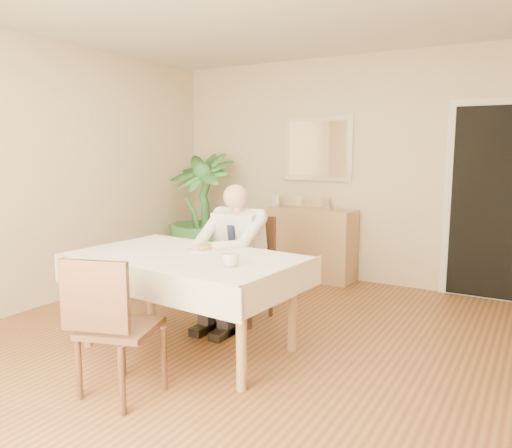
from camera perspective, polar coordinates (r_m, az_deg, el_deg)
The scene contains 17 objects.
room at distance 3.69m, azimuth -2.76°, elevation 4.67°, with size 5.00×5.02×2.60m.
doorway at distance 5.60m, azimuth 25.48°, elevation 2.12°, with size 0.96×0.07×2.10m.
mirror at distance 6.05m, azimuth 7.07°, elevation 8.55°, with size 0.86×0.04×0.76m.
dining_table at distance 3.87m, azimuth -7.87°, elevation -4.71°, with size 1.79×1.14×0.75m.
chair_far at distance 4.60m, azimuth -1.00°, elevation -4.21°, with size 0.47×0.47×0.94m.
chair_near at distance 3.23m, azimuth -16.32°, elevation -10.55°, with size 0.54×0.55×0.91m.
seated_man at distance 4.33m, azimuth -3.02°, elevation -2.87°, with size 0.48×0.72×1.24m.
plate at distance 3.97m, azimuth -6.01°, elevation -2.94°, with size 0.26×0.26×0.02m, color white.
food at distance 3.97m, azimuth -6.01°, elevation -2.63°, with size 0.14×0.14×0.06m, color olive.
knife at distance 3.90m, azimuth -6.06°, elevation -2.91°, with size 0.01×0.01×0.13m, color silver.
fork at distance 3.95m, azimuth -7.00°, elevation -2.78°, with size 0.01×0.01×0.13m, color silver.
coffee_mug at distance 3.42m, azimuth -2.91°, elevation -4.14°, with size 0.12×0.12×0.09m, color white.
sideboard at distance 6.02m, azimuth 6.30°, elevation -2.22°, with size 1.06×0.36×0.85m, color #A97F58.
photo_frame_left at distance 6.18m, azimuth 2.28°, elevation 2.74°, with size 0.10×0.02×0.14m, color silver.
photo_frame_center at distance 6.03m, azimuth 4.87°, elevation 2.57°, with size 0.10×0.02×0.14m, color silver.
photo_frame_right at distance 5.93m, azimuth 7.87°, elevation 2.41°, with size 0.10×0.02×0.14m, color silver.
potted_palm at distance 6.33m, azimuth -6.22°, elevation 1.27°, with size 0.84×0.84×1.49m, color #296027.
Camera 1 is at (2.01, -3.08, 1.56)m, focal length 35.00 mm.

